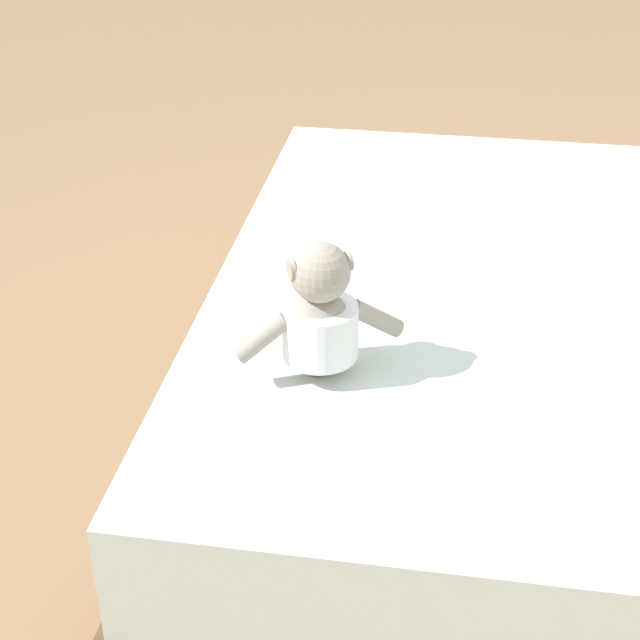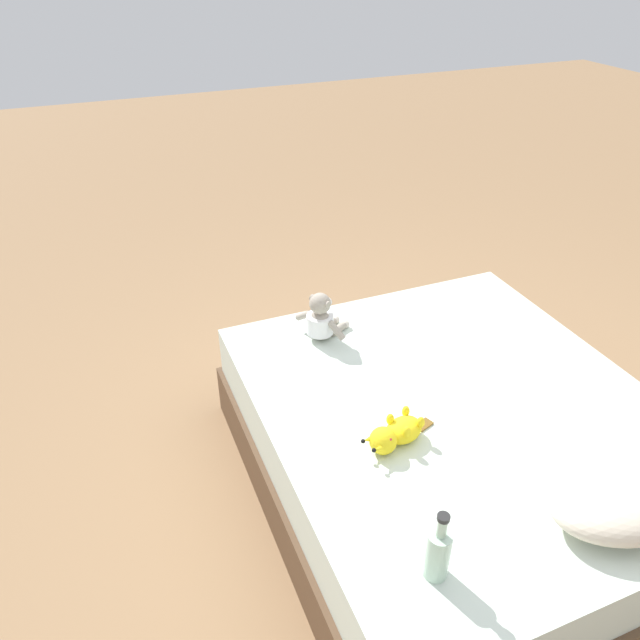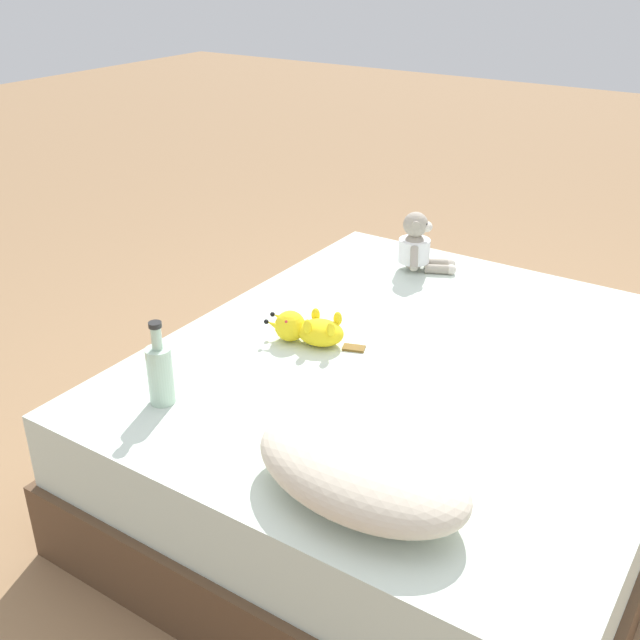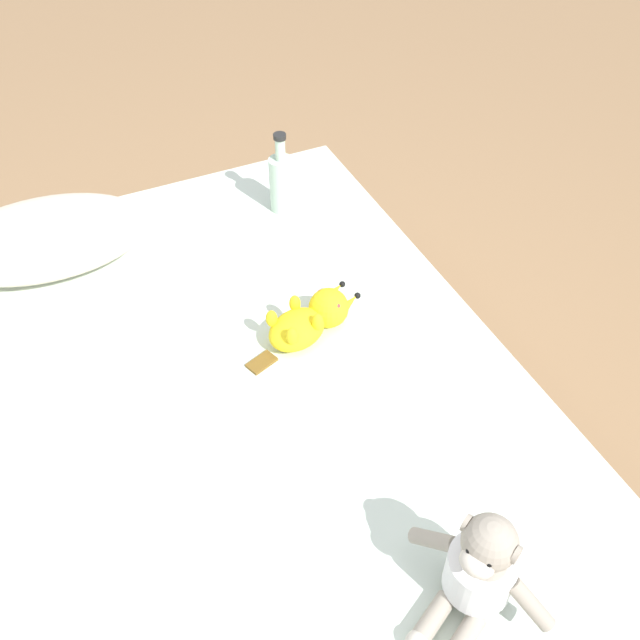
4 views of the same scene
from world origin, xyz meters
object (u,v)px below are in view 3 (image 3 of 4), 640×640
at_px(plush_yellow_creature, 308,329).
at_px(glass_bottle, 160,373).
at_px(bed, 414,426).
at_px(pillow, 361,470).
at_px(plush_monkey, 417,246).

bearing_deg(plush_yellow_creature, glass_bottle, 74.62).
height_order(plush_yellow_creature, glass_bottle, glass_bottle).
relative_size(bed, plush_yellow_creature, 5.52).
bearing_deg(bed, pillow, 105.29).
distance_m(plush_monkey, plush_yellow_creature, 0.73).
bearing_deg(pillow, bed, -74.71).
xyz_separation_m(bed, pillow, (-0.18, 0.65, 0.32)).
height_order(pillow, plush_monkey, plush_monkey).
distance_m(pillow, glass_bottle, 0.67).
relative_size(pillow, glass_bottle, 2.31).
xyz_separation_m(pillow, plush_monkey, (0.51, -1.29, 0.02)).
bearing_deg(glass_bottle, plush_yellow_creature, -105.38).
height_order(pillow, plush_yellow_creature, pillow).
xyz_separation_m(bed, plush_yellow_creature, (0.35, 0.10, 0.30)).
xyz_separation_m(plush_monkey, glass_bottle, (0.16, 1.24, -0.00)).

